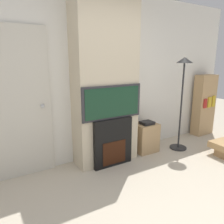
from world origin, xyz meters
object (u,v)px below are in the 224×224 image
object	(u,v)px
media_stand	(145,137)
bookshelf	(204,105)
fireplace	(112,142)
floor_lamp	(183,84)
television	(112,102)

from	to	relation	value
media_stand	bookshelf	xyz separation A→B (m)	(1.72, 0.09, 0.39)
bookshelf	fireplace	bearing A→B (deg)	-174.65
fireplace	media_stand	distance (m)	0.81
fireplace	floor_lamp	size ratio (longest dim) A/B	0.46
floor_lamp	media_stand	world-z (taller)	floor_lamp
television	floor_lamp	bearing A→B (deg)	-3.42
fireplace	bookshelf	bearing A→B (deg)	5.35
television	bookshelf	xyz separation A→B (m)	(2.51, 0.24, -0.36)
floor_lamp	media_stand	bearing A→B (deg)	159.35
floor_lamp	fireplace	bearing A→B (deg)	176.50
fireplace	floor_lamp	world-z (taller)	floor_lamp
fireplace	television	world-z (taller)	television
media_stand	bookshelf	size ratio (longest dim) A/B	0.43
media_stand	fireplace	bearing A→B (deg)	-169.47
television	media_stand	xyz separation A→B (m)	(0.79, 0.15, -0.75)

